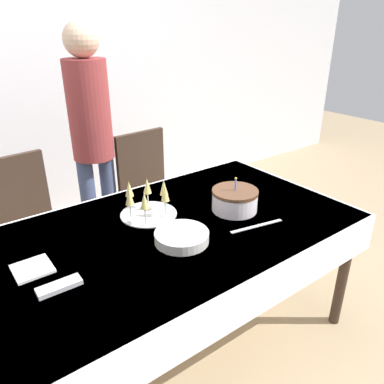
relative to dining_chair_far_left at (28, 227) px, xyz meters
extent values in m
plane|color=tan|center=(0.45, -0.86, -0.53)|extent=(12.00, 12.00, 0.00)
cube|color=silver|center=(0.45, 1.03, 0.82)|extent=(8.00, 0.05, 2.70)
cube|color=white|center=(0.45, -0.86, 0.21)|extent=(1.97, 1.06, 0.03)
cube|color=white|center=(0.45, -0.86, 0.12)|extent=(2.00, 1.09, 0.21)
cylinder|color=#38281E|center=(1.37, -1.34, -0.17)|extent=(0.06, 0.06, 0.72)
cylinder|color=#38281E|center=(1.37, -0.39, -0.17)|extent=(0.06, 0.06, 0.72)
cube|color=#38281E|center=(0.01, -0.08, -0.09)|extent=(0.46, 0.46, 0.04)
cube|color=#38281E|center=(-0.01, 0.11, 0.18)|extent=(0.40, 0.07, 0.50)
cylinder|color=#38281E|center=(0.20, -0.25, -0.32)|extent=(0.04, 0.04, 0.42)
cylinder|color=#38281E|center=(-0.15, -0.28, -0.32)|extent=(0.04, 0.04, 0.42)
cylinder|color=#38281E|center=(0.17, 0.11, -0.32)|extent=(0.04, 0.04, 0.42)
cylinder|color=#38281E|center=(-0.19, 0.08, -0.32)|extent=(0.04, 0.04, 0.42)
cube|color=#38281E|center=(0.89, -0.08, -0.09)|extent=(0.45, 0.45, 0.04)
cube|color=#38281E|center=(0.88, 0.11, 0.18)|extent=(0.40, 0.06, 0.50)
cylinder|color=#38281E|center=(1.08, -0.25, -0.32)|extent=(0.04, 0.04, 0.42)
cylinder|color=#38281E|center=(0.73, -0.27, -0.32)|extent=(0.04, 0.04, 0.42)
cylinder|color=#38281E|center=(1.06, 0.11, -0.32)|extent=(0.04, 0.04, 0.42)
cylinder|color=#38281E|center=(0.70, 0.08, -0.32)|extent=(0.04, 0.04, 0.42)
cylinder|color=white|center=(0.88, -0.91, 0.27)|extent=(0.24, 0.24, 0.10)
cylinder|color=brown|center=(0.88, -0.91, 0.33)|extent=(0.25, 0.25, 0.02)
cylinder|color=#3F72D8|center=(0.88, -0.91, 0.37)|extent=(0.01, 0.01, 0.06)
sphere|color=#F9CC4C|center=(0.88, -0.91, 0.41)|extent=(0.01, 0.01, 0.01)
cylinder|color=silver|center=(0.48, -0.68, 0.23)|extent=(0.30, 0.30, 0.01)
cylinder|color=silver|center=(0.57, -0.69, 0.23)|extent=(0.05, 0.05, 0.00)
cylinder|color=silver|center=(0.57, -0.69, 0.27)|extent=(0.01, 0.01, 0.08)
cone|color=#E0CC72|center=(0.57, -0.69, 0.36)|extent=(0.04, 0.04, 0.08)
cylinder|color=silver|center=(0.51, -0.62, 0.23)|extent=(0.05, 0.05, 0.00)
cylinder|color=silver|center=(0.51, -0.62, 0.27)|extent=(0.01, 0.01, 0.08)
cone|color=#E0CC72|center=(0.51, -0.62, 0.36)|extent=(0.04, 0.04, 0.08)
cylinder|color=silver|center=(0.42, -0.59, 0.23)|extent=(0.05, 0.05, 0.00)
cylinder|color=silver|center=(0.42, -0.59, 0.27)|extent=(0.01, 0.01, 0.08)
cone|color=#E0CC72|center=(0.42, -0.59, 0.36)|extent=(0.04, 0.04, 0.08)
cylinder|color=silver|center=(0.37, -0.69, 0.23)|extent=(0.05, 0.05, 0.00)
cylinder|color=silver|center=(0.37, -0.69, 0.27)|extent=(0.01, 0.01, 0.08)
cone|color=#E0CC72|center=(0.37, -0.69, 0.36)|extent=(0.04, 0.04, 0.08)
cylinder|color=silver|center=(0.41, -0.77, 0.23)|extent=(0.05, 0.05, 0.00)
cylinder|color=silver|center=(0.41, -0.77, 0.27)|extent=(0.01, 0.01, 0.08)
cone|color=#E0CC72|center=(0.41, -0.77, 0.36)|extent=(0.04, 0.04, 0.08)
cylinder|color=silver|center=(0.54, -0.75, 0.23)|extent=(0.05, 0.05, 0.00)
cylinder|color=silver|center=(0.54, -0.75, 0.27)|extent=(0.01, 0.01, 0.08)
cone|color=#E0CC72|center=(0.54, -0.75, 0.36)|extent=(0.04, 0.04, 0.08)
cylinder|color=silver|center=(0.47, -1.00, 0.23)|extent=(0.26, 0.26, 0.01)
cylinder|color=silver|center=(0.47, -1.00, 0.23)|extent=(0.26, 0.26, 0.01)
cylinder|color=silver|center=(0.47, -1.00, 0.24)|extent=(0.26, 0.26, 0.01)
cylinder|color=silver|center=(0.47, -1.00, 0.25)|extent=(0.26, 0.26, 0.01)
cylinder|color=silver|center=(0.47, -1.00, 0.25)|extent=(0.26, 0.26, 0.01)
cylinder|color=silver|center=(0.47, -1.00, 0.26)|extent=(0.26, 0.26, 0.01)
cylinder|color=silver|center=(0.47, -1.00, 0.27)|extent=(0.26, 0.26, 0.01)
cube|color=silver|center=(0.85, -1.11, 0.22)|extent=(0.30, 0.08, 0.00)
cube|color=silver|center=(-0.11, -0.99, 0.23)|extent=(0.17, 0.06, 0.02)
cube|color=white|center=(-0.16, -0.81, 0.23)|extent=(0.15, 0.15, 0.01)
cylinder|color=#3F4C72|center=(0.47, 0.16, -0.12)|extent=(0.11, 0.11, 0.83)
cylinder|color=#3F4C72|center=(0.63, 0.16, -0.12)|extent=(0.11, 0.11, 0.83)
cylinder|color=maroon|center=(0.55, 0.16, 0.62)|extent=(0.28, 0.28, 0.65)
sphere|color=#D8B293|center=(0.55, 0.16, 1.06)|extent=(0.22, 0.22, 0.22)
camera|label=1|loc=(-0.39, -2.23, 1.16)|focal=35.00mm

